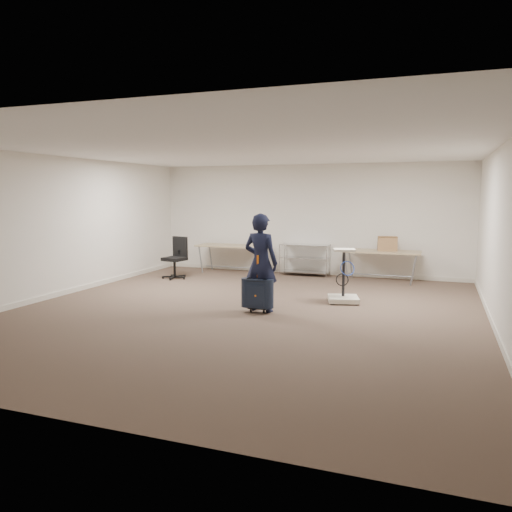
% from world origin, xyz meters
% --- Properties ---
extents(ground, '(9.00, 9.00, 0.00)m').
position_xyz_m(ground, '(0.00, 0.00, 0.00)').
color(ground, '#46342A').
rests_on(ground, ground).
extents(room_shell, '(8.00, 9.00, 9.00)m').
position_xyz_m(room_shell, '(0.00, 1.38, 0.05)').
color(room_shell, white).
rests_on(room_shell, ground).
extents(folding_table_left, '(1.80, 0.75, 0.73)m').
position_xyz_m(folding_table_left, '(-1.90, 3.95, 0.68)').
color(folding_table_left, '#9B805F').
rests_on(folding_table_left, ground).
extents(folding_table_right, '(1.80, 0.75, 0.73)m').
position_xyz_m(folding_table_right, '(1.90, 3.95, 0.68)').
color(folding_table_right, '#9B805F').
rests_on(folding_table_right, ground).
extents(wire_shelf, '(1.22, 0.47, 0.80)m').
position_xyz_m(wire_shelf, '(0.00, 4.20, 0.44)').
color(wire_shelf, silver).
rests_on(wire_shelf, ground).
extents(person, '(0.68, 0.50, 1.72)m').
position_xyz_m(person, '(0.25, 0.16, 0.86)').
color(person, black).
rests_on(person, ground).
extents(suitcase, '(0.38, 0.24, 1.01)m').
position_xyz_m(suitcase, '(0.24, 0.01, 0.34)').
color(suitcase, black).
rests_on(suitcase, ground).
extents(office_chair, '(0.61, 0.61, 1.01)m').
position_xyz_m(office_chair, '(-2.86, 2.70, 0.31)').
color(office_chair, black).
rests_on(office_chair, ground).
extents(equipment_cart, '(0.69, 0.69, 1.03)m').
position_xyz_m(equipment_cart, '(1.50, 1.36, 0.27)').
color(equipment_cart, beige).
rests_on(equipment_cart, ground).
extents(cardboard_box, '(0.49, 0.39, 0.33)m').
position_xyz_m(cardboard_box, '(2.03, 4.05, 0.90)').
color(cardboard_box, '#A57F4C').
rests_on(cardboard_box, folding_table_right).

